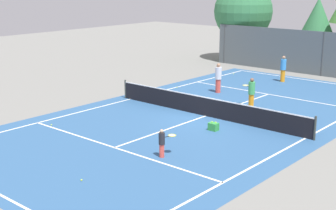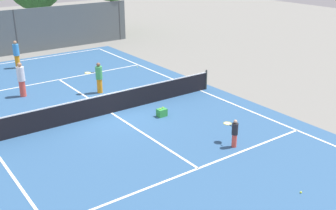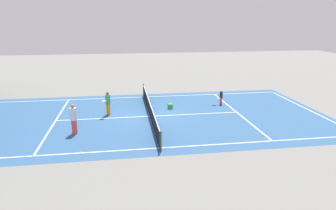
{
  "view_description": "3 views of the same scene",
  "coord_description": "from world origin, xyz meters",
  "px_view_note": "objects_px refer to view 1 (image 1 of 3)",
  "views": [
    {
      "loc": [
        14.3,
        -19.46,
        6.88
      ],
      "look_at": [
        -0.24,
        -2.69,
        1.08
      ],
      "focal_mm": 52.01,
      "sensor_mm": 36.0,
      "label": 1
    },
    {
      "loc": [
        -8.33,
        -16.05,
        7.38
      ],
      "look_at": [
        1.04,
        -3.14,
        1.16
      ],
      "focal_mm": 43.74,
      "sensor_mm": 36.0,
      "label": 2
    },
    {
      "loc": [
        -20.28,
        1.81,
        6.68
      ],
      "look_at": [
        -1.06,
        -1.12,
        1.09
      ],
      "focal_mm": 32.39,
      "sensor_mm": 36.0,
      "label": 3
    }
  ],
  "objects_px": {
    "tennis_ball_2": "(81,180)",
    "player_0": "(283,69)",
    "ball_crate": "(213,127)",
    "tennis_ball_5": "(51,125)",
    "tennis_ball_3": "(217,114)",
    "tennis_ball_1": "(177,87)",
    "tennis_ball_0": "(234,74)",
    "player_3": "(251,93)",
    "player_1": "(218,78)",
    "player_2": "(162,142)"
  },
  "relations": [
    {
      "from": "tennis_ball_3",
      "to": "tennis_ball_1",
      "type": "bearing_deg",
      "value": 148.09
    },
    {
      "from": "tennis_ball_0",
      "to": "tennis_ball_1",
      "type": "height_order",
      "value": "same"
    },
    {
      "from": "player_0",
      "to": "player_1",
      "type": "distance_m",
      "value": 5.77
    },
    {
      "from": "tennis_ball_2",
      "to": "tennis_ball_3",
      "type": "height_order",
      "value": "same"
    },
    {
      "from": "player_1",
      "to": "player_3",
      "type": "distance_m",
      "value": 3.97
    },
    {
      "from": "tennis_ball_2",
      "to": "player_0",
      "type": "bearing_deg",
      "value": 98.1
    },
    {
      "from": "ball_crate",
      "to": "tennis_ball_2",
      "type": "bearing_deg",
      "value": -90.41
    },
    {
      "from": "ball_crate",
      "to": "player_0",
      "type": "bearing_deg",
      "value": 103.43
    },
    {
      "from": "player_0",
      "to": "tennis_ball_0",
      "type": "bearing_deg",
      "value": 179.81
    },
    {
      "from": "player_2",
      "to": "ball_crate",
      "type": "relative_size",
      "value": 2.65
    },
    {
      "from": "player_0",
      "to": "ball_crate",
      "type": "bearing_deg",
      "value": -76.57
    },
    {
      "from": "player_3",
      "to": "tennis_ball_0",
      "type": "xyz_separation_m",
      "value": [
        -6.04,
        7.46,
        -0.83
      ]
    },
    {
      "from": "player_2",
      "to": "tennis_ball_0",
      "type": "distance_m",
      "value": 17.87
    },
    {
      "from": "player_1",
      "to": "tennis_ball_3",
      "type": "bearing_deg",
      "value": -55.05
    },
    {
      "from": "tennis_ball_0",
      "to": "player_1",
      "type": "bearing_deg",
      "value": -65.64
    },
    {
      "from": "player_2",
      "to": "tennis_ball_1",
      "type": "height_order",
      "value": "player_2"
    },
    {
      "from": "player_2",
      "to": "player_3",
      "type": "height_order",
      "value": "player_3"
    },
    {
      "from": "player_1",
      "to": "ball_crate",
      "type": "height_order",
      "value": "player_1"
    },
    {
      "from": "player_0",
      "to": "tennis_ball_1",
      "type": "distance_m",
      "value": 7.59
    },
    {
      "from": "player_0",
      "to": "ball_crate",
      "type": "relative_size",
      "value": 4.08
    },
    {
      "from": "player_0",
      "to": "player_3",
      "type": "bearing_deg",
      "value": -74.55
    },
    {
      "from": "player_1",
      "to": "player_2",
      "type": "bearing_deg",
      "value": -65.54
    },
    {
      "from": "tennis_ball_2",
      "to": "tennis_ball_5",
      "type": "distance_m",
      "value": 7.1
    },
    {
      "from": "tennis_ball_0",
      "to": "ball_crate",
      "type": "bearing_deg",
      "value": -60.41
    },
    {
      "from": "ball_crate",
      "to": "tennis_ball_1",
      "type": "bearing_deg",
      "value": 140.59
    },
    {
      "from": "tennis_ball_3",
      "to": "player_1",
      "type": "bearing_deg",
      "value": 124.95
    },
    {
      "from": "tennis_ball_0",
      "to": "tennis_ball_3",
      "type": "height_order",
      "value": "same"
    },
    {
      "from": "tennis_ball_3",
      "to": "tennis_ball_0",
      "type": "bearing_deg",
      "value": 119.18
    },
    {
      "from": "player_0",
      "to": "tennis_ball_0",
      "type": "relative_size",
      "value": 26.93
    },
    {
      "from": "tennis_ball_0",
      "to": "tennis_ball_1",
      "type": "distance_m",
      "value": 6.26
    },
    {
      "from": "player_2",
      "to": "tennis_ball_3",
      "type": "distance_m",
      "value": 6.75
    },
    {
      "from": "tennis_ball_3",
      "to": "tennis_ball_5",
      "type": "xyz_separation_m",
      "value": [
        -4.96,
        -6.78,
        0.0
      ]
    },
    {
      "from": "tennis_ball_0",
      "to": "tennis_ball_3",
      "type": "distance_m",
      "value": 11.24
    },
    {
      "from": "player_1",
      "to": "player_3",
      "type": "relative_size",
      "value": 1.1
    },
    {
      "from": "player_0",
      "to": "tennis_ball_1",
      "type": "xyz_separation_m",
      "value": [
        -4.23,
        -6.24,
        -0.88
      ]
    },
    {
      "from": "player_1",
      "to": "tennis_ball_2",
      "type": "xyz_separation_m",
      "value": [
        4.28,
        -14.3,
        -0.9
      ]
    },
    {
      "from": "player_3",
      "to": "tennis_ball_3",
      "type": "distance_m",
      "value": 2.56
    },
    {
      "from": "player_1",
      "to": "tennis_ball_5",
      "type": "height_order",
      "value": "player_1"
    },
    {
      "from": "player_1",
      "to": "ball_crate",
      "type": "xyz_separation_m",
      "value": [
        4.33,
        -6.49,
        -0.75
      ]
    },
    {
      "from": "tennis_ball_1",
      "to": "tennis_ball_5",
      "type": "relative_size",
      "value": 1.0
    },
    {
      "from": "tennis_ball_3",
      "to": "tennis_ball_2",
      "type": "bearing_deg",
      "value": -82.47
    },
    {
      "from": "tennis_ball_1",
      "to": "tennis_ball_2",
      "type": "bearing_deg",
      "value": -62.66
    },
    {
      "from": "tennis_ball_0",
      "to": "tennis_ball_2",
      "type": "distance_m",
      "value": 21.03
    },
    {
      "from": "player_0",
      "to": "player_1",
      "type": "relative_size",
      "value": 0.97
    },
    {
      "from": "player_0",
      "to": "tennis_ball_3",
      "type": "bearing_deg",
      "value": -81.32
    },
    {
      "from": "tennis_ball_2",
      "to": "tennis_ball_5",
      "type": "relative_size",
      "value": 1.0
    },
    {
      "from": "tennis_ball_1",
      "to": "tennis_ball_3",
      "type": "distance_m",
      "value": 6.74
    },
    {
      "from": "ball_crate",
      "to": "tennis_ball_0",
      "type": "height_order",
      "value": "ball_crate"
    },
    {
      "from": "tennis_ball_0",
      "to": "tennis_ball_2",
      "type": "bearing_deg",
      "value": -71.1
    },
    {
      "from": "ball_crate",
      "to": "tennis_ball_5",
      "type": "distance_m",
      "value": 7.78
    }
  ]
}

